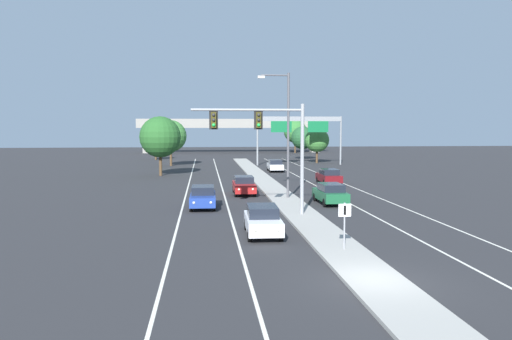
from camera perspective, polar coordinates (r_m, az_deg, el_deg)
ground_plane at (r=20.05m, az=13.26°, el=-12.24°), size 260.00×260.00×0.00m
median_island at (r=37.10m, az=4.12°, el=-4.10°), size 2.40×110.00×0.15m
lane_stripe_oncoming_center at (r=43.51m, az=-3.60°, el=-2.86°), size 0.14×100.00×0.01m
lane_stripe_receding_center at (r=44.87m, az=8.50°, el=-2.67°), size 0.14×100.00×0.01m
edge_stripe_left at (r=43.51m, az=-7.95°, el=-2.90°), size 0.14×100.00×0.01m
edge_stripe_right at (r=45.79m, az=12.50°, el=-2.58°), size 0.14×100.00×0.01m
overhead_signal_mast at (r=32.62m, az=1.31°, el=3.92°), size 7.30×0.44×7.20m
median_sign_post at (r=23.95m, az=9.97°, el=-5.46°), size 0.60×0.10×2.20m
street_lamp_median at (r=40.68m, az=3.35°, el=4.78°), size 2.58×0.28×10.00m
car_oncoming_white at (r=27.48m, az=0.76°, el=-5.68°), size 1.91×4.50×1.58m
car_oncoming_blue at (r=36.78m, az=-6.02°, el=-3.02°), size 1.87×4.49×1.58m
car_oncoming_red at (r=43.87m, az=-1.37°, el=-1.71°), size 1.84×4.48×1.58m
car_receding_green at (r=38.86m, az=8.39°, el=-2.62°), size 1.90×4.50×1.58m
car_receding_darkred at (r=52.16m, az=8.23°, el=-0.71°), size 1.84×4.48×1.58m
car_receding_silver at (r=66.46m, az=2.17°, el=0.53°), size 1.92×4.51×1.58m
highway_sign_gantry at (r=77.93m, az=4.95°, el=5.09°), size 13.28×0.42×7.50m
overpass_bridge at (r=115.70m, az=-2.70°, el=4.84°), size 42.40×6.40×7.65m
tree_far_left_c at (r=61.56m, az=-10.77°, el=3.68°), size 4.93×4.93×7.14m
tree_far_left_a at (r=76.94m, az=-9.62°, el=3.80°), size 4.76×4.76×6.89m
tree_far_right_c at (r=82.62m, az=6.90°, el=3.37°), size 3.95×3.95×5.71m
tree_far_right_b at (r=91.26m, az=5.29°, el=3.62°), size 4.11×4.11×5.95m
tree_far_right_a at (r=114.04m, az=4.45°, el=4.38°), size 5.17×5.17×7.48m
tree_far_left_b at (r=92.23m, az=-11.28°, el=3.04°), size 3.23×3.23×4.67m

